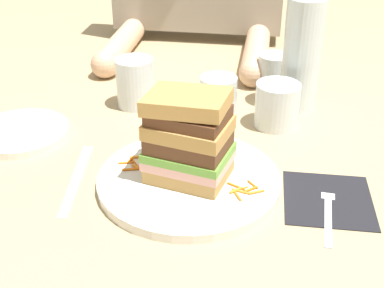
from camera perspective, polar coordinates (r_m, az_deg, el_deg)
name	(u,v)px	position (r m, az deg, el deg)	size (l,w,h in m)	color
ground_plane	(197,178)	(0.82, 0.58, -3.77)	(3.00, 3.00, 0.00)	tan
main_plate	(189,180)	(0.80, -0.34, -4.03)	(0.28, 0.28, 0.02)	white
sandwich	(189,138)	(0.76, -0.38, 0.68)	(0.14, 0.12, 0.14)	tan
carrot_shred_0	(126,162)	(0.83, -7.31, -2.04)	(0.00, 0.00, 0.02)	orange
carrot_shred_1	(145,159)	(0.84, -5.28, -1.68)	(0.00, 0.00, 0.03)	orange
carrot_shred_2	(136,167)	(0.82, -6.21, -2.56)	(0.00, 0.00, 0.02)	orange
carrot_shred_3	(147,165)	(0.82, -5.07, -2.33)	(0.00, 0.00, 0.03)	orange
carrot_shred_4	(138,157)	(0.84, -5.98, -1.44)	(0.00, 0.00, 0.03)	orange
carrot_shred_5	(133,169)	(0.81, -6.58, -2.78)	(0.00, 0.00, 0.03)	orange
carrot_shred_6	(134,162)	(0.83, -6.41, -1.97)	(0.00, 0.00, 0.03)	orange
carrot_shred_7	(131,159)	(0.84, -6.81, -1.72)	(0.00, 0.00, 0.02)	orange
carrot_shred_8	(242,188)	(0.77, 5.60, -4.93)	(0.00, 0.00, 0.02)	orange
carrot_shred_9	(253,184)	(0.78, 6.75, -4.49)	(0.00, 0.00, 0.02)	orange
carrot_shred_10	(240,191)	(0.76, 5.41, -5.27)	(0.00, 0.00, 0.03)	orange
carrot_shred_11	(236,186)	(0.77, 4.90, -4.68)	(0.00, 0.00, 0.03)	orange
carrot_shred_12	(236,190)	(0.76, 4.87, -5.15)	(0.00, 0.00, 0.02)	orange
carrot_shred_13	(237,195)	(0.75, 4.99, -5.63)	(0.00, 0.00, 0.03)	orange
carrot_shred_14	(251,189)	(0.76, 6.52, -5.03)	(0.00, 0.00, 0.03)	orange
carrot_shred_15	(256,192)	(0.76, 7.17, -5.31)	(0.00, 0.00, 0.02)	orange
napkin_dark	(328,199)	(0.79, 14.88, -5.93)	(0.13, 0.14, 0.00)	black
fork	(328,206)	(0.77, 14.91, -6.70)	(0.03, 0.17, 0.00)	silver
knife	(76,181)	(0.83, -12.81, -3.99)	(0.04, 0.20, 0.00)	silver
juice_glass	(277,107)	(0.97, 9.40, 4.09)	(0.08, 0.08, 0.08)	white
water_bottle	(303,47)	(1.02, 12.19, 10.50)	(0.07, 0.07, 0.28)	silver
empty_tumbler_0	(135,83)	(1.03, -6.34, 6.79)	(0.08, 0.08, 0.10)	silver
empty_tumbler_1	(274,71)	(1.13, 9.07, 7.98)	(0.07, 0.07, 0.07)	silver
empty_tumbler_2	(218,96)	(0.99, 2.93, 5.30)	(0.07, 0.07, 0.08)	silver
side_plate	(21,133)	(0.98, -18.46, 1.22)	(0.17, 0.17, 0.01)	white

